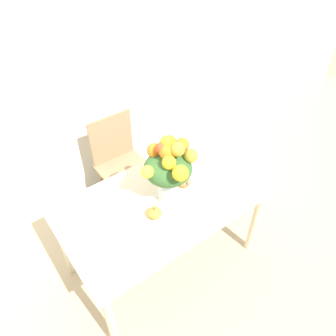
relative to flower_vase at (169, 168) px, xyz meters
The scene contains 7 objects.
ground_plane 1.00m from the flower_vase, 164.97° to the left, with size 12.00×12.00×0.00m, color tan.
wall_back 1.22m from the flower_vase, 92.24° to the left, with size 8.00×0.06×2.70m.
dining_table 0.38m from the flower_vase, 164.97° to the left, with size 1.41×0.82×0.73m.
flower_vase is the anchor object (origin of this frame).
pumpkin 0.31m from the flower_vase, 155.71° to the right, with size 0.09×0.09×0.08m.
turkey_figurine 0.29m from the flower_vase, 12.34° to the left, with size 0.09×0.12×0.08m.
dining_chair_near_window 0.93m from the flower_vase, 86.64° to the left, with size 0.42×0.42×0.90m.
Camera 1 is at (-0.87, -1.24, 2.40)m, focal length 35.00 mm.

